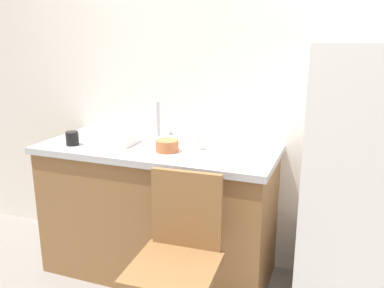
{
  "coord_description": "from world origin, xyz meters",
  "views": [
    {
      "loc": [
        0.68,
        -1.51,
        1.52
      ],
      "look_at": [
        -0.12,
        0.6,
        0.91
      ],
      "focal_mm": 37.56,
      "sensor_mm": 36.0,
      "label": 1
    }
  ],
  "objects_px": {
    "cup_white": "(197,142)",
    "cup_black": "(72,138)",
    "refrigerator": "(364,189)",
    "chair": "(178,257)",
    "dish_tray": "(115,139)",
    "terracotta_bowl": "(167,146)"
  },
  "relations": [
    {
      "from": "cup_white",
      "to": "cup_black",
      "type": "xyz_separation_m",
      "value": [
        -0.76,
        -0.18,
        -0.0
      ]
    },
    {
      "from": "chair",
      "to": "terracotta_bowl",
      "type": "xyz_separation_m",
      "value": [
        -0.28,
        0.5,
        0.39
      ]
    },
    {
      "from": "refrigerator",
      "to": "cup_white",
      "type": "distance_m",
      "value": 0.95
    },
    {
      "from": "chair",
      "to": "terracotta_bowl",
      "type": "height_order",
      "value": "terracotta_bowl"
    },
    {
      "from": "chair",
      "to": "dish_tray",
      "type": "bearing_deg",
      "value": 137.3
    },
    {
      "from": "terracotta_bowl",
      "to": "cup_black",
      "type": "xyz_separation_m",
      "value": [
        -0.61,
        -0.08,
        0.01
      ]
    },
    {
      "from": "chair",
      "to": "dish_tray",
      "type": "xyz_separation_m",
      "value": [
        -0.67,
        0.56,
        0.39
      ]
    },
    {
      "from": "refrigerator",
      "to": "cup_black",
      "type": "xyz_separation_m",
      "value": [
        -1.7,
        -0.15,
        0.15
      ]
    },
    {
      "from": "refrigerator",
      "to": "cup_black",
      "type": "relative_size",
      "value": 17.64
    },
    {
      "from": "chair",
      "to": "cup_black",
      "type": "height_order",
      "value": "cup_black"
    },
    {
      "from": "cup_white",
      "to": "terracotta_bowl",
      "type": "bearing_deg",
      "value": -145.66
    },
    {
      "from": "chair",
      "to": "cup_black",
      "type": "distance_m",
      "value": 1.06
    },
    {
      "from": "dish_tray",
      "to": "refrigerator",
      "type": "bearing_deg",
      "value": 0.5
    },
    {
      "from": "refrigerator",
      "to": "cup_black",
      "type": "height_order",
      "value": "refrigerator"
    },
    {
      "from": "dish_tray",
      "to": "terracotta_bowl",
      "type": "distance_m",
      "value": 0.39
    },
    {
      "from": "dish_tray",
      "to": "cup_white",
      "type": "height_order",
      "value": "cup_white"
    },
    {
      "from": "chair",
      "to": "cup_white",
      "type": "bearing_deg",
      "value": 98.88
    },
    {
      "from": "dish_tray",
      "to": "terracotta_bowl",
      "type": "xyz_separation_m",
      "value": [
        0.39,
        -0.06,
        0.01
      ]
    },
    {
      "from": "refrigerator",
      "to": "dish_tray",
      "type": "relative_size",
      "value": 5.34
    },
    {
      "from": "chair",
      "to": "cup_white",
      "type": "distance_m",
      "value": 0.74
    },
    {
      "from": "refrigerator",
      "to": "dish_tray",
      "type": "bearing_deg",
      "value": -179.5
    },
    {
      "from": "cup_white",
      "to": "chair",
      "type": "bearing_deg",
      "value": -78.37
    }
  ]
}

